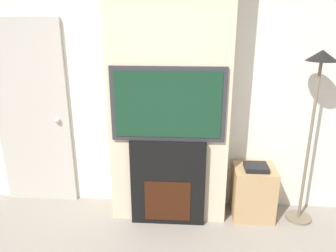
{
  "coord_description": "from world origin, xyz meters",
  "views": [
    {
      "loc": [
        0.2,
        -1.35,
        2.05
      ],
      "look_at": [
        0.0,
        1.62,
        1.05
      ],
      "focal_mm": 35.0,
      "sensor_mm": 36.0,
      "label": 1
    }
  ],
  "objects": [
    {
      "name": "entry_door",
      "position": [
        -1.51,
        1.97,
        1.02
      ],
      "size": [
        0.81,
        0.09,
        2.05
      ],
      "color": "#BCB7AD",
      "rests_on": "ground_plane"
    },
    {
      "name": "chimney_breast",
      "position": [
        0.0,
        1.81,
        1.35
      ],
      "size": [
        1.18,
        0.38,
        2.7
      ],
      "color": "beige",
      "rests_on": "ground_plane"
    },
    {
      "name": "television",
      "position": [
        0.0,
        1.62,
        1.27
      ],
      "size": [
        1.08,
        0.07,
        0.72
      ],
      "color": "#2D2D33",
      "rests_on": "fireplace"
    },
    {
      "name": "wall_back",
      "position": [
        0.0,
        2.03,
        1.35
      ],
      "size": [
        6.0,
        0.06,
        2.7
      ],
      "color": "silver",
      "rests_on": "ground_plane"
    },
    {
      "name": "media_stand",
      "position": [
        0.9,
        1.78,
        0.29
      ],
      "size": [
        0.43,
        0.39,
        0.61
      ],
      "color": "tan",
      "rests_on": "ground_plane"
    },
    {
      "name": "fireplace",
      "position": [
        0.0,
        1.62,
        0.45
      ],
      "size": [
        0.75,
        0.15,
        0.91
      ],
      "color": "black",
      "rests_on": "ground_plane"
    },
    {
      "name": "floor_lamp",
      "position": [
        1.39,
        1.74,
        1.34
      ],
      "size": [
        0.29,
        0.29,
        1.77
      ],
      "color": "#726651",
      "rests_on": "ground_plane"
    }
  ]
}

